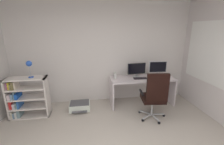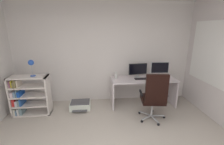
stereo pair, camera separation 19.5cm
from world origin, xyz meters
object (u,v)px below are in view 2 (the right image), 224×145
at_px(desk_lamp, 31,64).
at_px(printer, 80,105).
at_px(monitor_main, 138,70).
at_px(bookshelf, 27,96).
at_px(computer_mouse, 150,79).
at_px(desk, 143,85).
at_px(monitor_secondary, 160,68).
at_px(office_chair, 154,96).
at_px(desktop_speaker, 116,75).
at_px(keyboard, 141,79).

relative_size(desk_lamp, printer, 0.74).
bearing_deg(monitor_main, bookshelf, -173.54).
bearing_deg(computer_mouse, desk, 158.52).
xyz_separation_m(computer_mouse, printer, (-1.82, -0.00, -0.66)).
xyz_separation_m(monitor_secondary, printer, (-2.12, -0.19, -0.89)).
bearing_deg(monitor_secondary, printer, -174.87).
relative_size(monitor_main, office_chair, 0.43).
xyz_separation_m(monitor_main, desktop_speaker, (-0.59, -0.05, -0.13)).
bearing_deg(keyboard, desktop_speaker, 172.06).
bearing_deg(desktop_speaker, monitor_main, 4.61).
distance_m(office_chair, printer, 1.88).
relative_size(monitor_secondary, desktop_speaker, 2.88).
bearing_deg(desktop_speaker, keyboard, -9.88).
xyz_separation_m(office_chair, bookshelf, (-2.88, 0.60, -0.14)).
height_order(office_chair, printer, office_chair).
height_order(desk, office_chair, office_chair).
distance_m(desk_lamp, printer, 1.53).
xyz_separation_m(office_chair, desk_lamp, (-2.68, 0.60, 0.63)).
bearing_deg(computer_mouse, monitor_main, 153.97).
bearing_deg(desk_lamp, monitor_secondary, 5.68).
distance_m(monitor_secondary, printer, 2.31).
bearing_deg(computer_mouse, printer, -172.80).
bearing_deg(desk_lamp, keyboard, 3.34).
distance_m(monitor_main, desk_lamp, 2.58).
bearing_deg(office_chair, monitor_secondary, 63.09).
relative_size(office_chair, printer, 2.21).
relative_size(desktop_speaker, office_chair, 0.15).
bearing_deg(desk_lamp, bookshelf, 179.90).
relative_size(desk, desktop_speaker, 9.87).
xyz_separation_m(computer_mouse, office_chair, (-0.16, -0.72, -0.15)).
xyz_separation_m(computer_mouse, desk_lamp, (-2.83, -0.12, 0.48)).
xyz_separation_m(monitor_secondary, desk_lamp, (-3.14, -0.31, 0.26)).
height_order(monitor_secondary, office_chair, monitor_secondary).
distance_m(desktop_speaker, printer, 1.20).
height_order(keyboard, office_chair, office_chair).
distance_m(desk, desk_lamp, 2.77).
bearing_deg(printer, office_chair, -23.40).
bearing_deg(desk, monitor_secondary, 12.27).
height_order(keyboard, desk_lamp, desk_lamp).
bearing_deg(desk_lamp, computer_mouse, 2.46).
bearing_deg(desktop_speaker, printer, -171.35).
distance_m(monitor_main, bookshelf, 2.81).
relative_size(monitor_secondary, keyboard, 1.44).
bearing_deg(office_chair, bookshelf, 168.28).
relative_size(monitor_secondary, computer_mouse, 4.90).
height_order(desk, printer, desk).
height_order(monitor_secondary, desktop_speaker, monitor_secondary).
height_order(desktop_speaker, desk_lamp, desk_lamp).
bearing_deg(bookshelf, monitor_main, 6.46).
bearing_deg(bookshelf, desk_lamp, -0.10).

